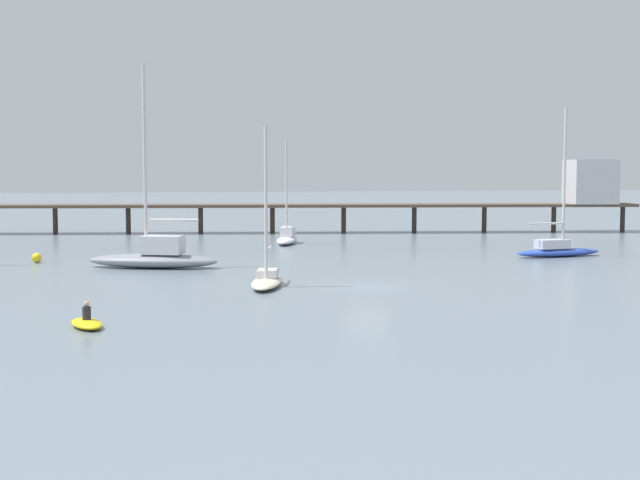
% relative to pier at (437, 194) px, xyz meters
% --- Properties ---
extents(ground_plane, '(400.00, 400.00, 0.00)m').
position_rel_pier_xyz_m(ground_plane, '(-17.14, -39.95, -4.08)').
color(ground_plane, slate).
extents(pier, '(76.34, 13.82, 7.66)m').
position_rel_pier_xyz_m(pier, '(0.00, 0.00, 0.00)').
color(pier, brown).
rests_on(pier, ground_plane).
extents(sailboat_cream, '(3.01, 6.40, 9.12)m').
position_rel_pier_xyz_m(sailboat_cream, '(-22.69, -38.51, -3.51)').
color(sailboat_cream, beige).
rests_on(sailboat_cream, ground_plane).
extents(sailboat_blue, '(7.46, 2.84, 11.36)m').
position_rel_pier_xyz_m(sailboat_blue, '(1.24, -25.82, -3.36)').
color(sailboat_blue, '#2D4CB7').
rests_on(sailboat_blue, ground_plane).
extents(sailboat_white, '(3.26, 6.38, 9.26)m').
position_rel_pier_xyz_m(sailboat_white, '(-17.49, -10.75, -3.40)').
color(sailboat_white, white).
rests_on(sailboat_white, ground_plane).
extents(sailboat_gray, '(9.33, 5.14, 13.78)m').
position_rel_pier_xyz_m(sailboat_gray, '(-29.06, -27.94, -3.19)').
color(sailboat_gray, gray).
rests_on(sailboat_gray, ground_plane).
extents(dinghy_yellow, '(1.91, 2.85, 1.14)m').
position_rel_pier_xyz_m(dinghy_yellow, '(-31.79, -50.01, -3.86)').
color(dinghy_yellow, yellow).
rests_on(dinghy_yellow, ground_plane).
extents(mooring_buoy_outer, '(0.71, 0.71, 0.71)m').
position_rel_pier_xyz_m(mooring_buoy_outer, '(-37.40, -23.13, -3.72)').
color(mooring_buoy_outer, yellow).
rests_on(mooring_buoy_outer, ground_plane).
extents(mooring_buoy_mid, '(0.79, 0.79, 0.79)m').
position_rel_pier_xyz_m(mooring_buoy_mid, '(-29.32, -15.96, -3.68)').
color(mooring_buoy_mid, yellow).
rests_on(mooring_buoy_mid, ground_plane).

